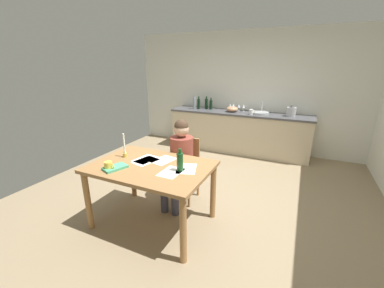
{
  "coord_description": "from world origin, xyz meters",
  "views": [
    {
      "loc": [
        1.26,
        -2.89,
        1.87
      ],
      "look_at": [
        -0.05,
        -0.08,
        0.85
      ],
      "focal_mm": 22.34,
      "sensor_mm": 36.0,
      "label": 1
    }
  ],
  "objects_px": {
    "bottle_wine_red": "(206,104)",
    "wine_glass_back_right": "(230,105)",
    "teacup_on_counter": "(251,112)",
    "wine_bottle_on_table": "(180,162)",
    "sink_unit": "(260,113)",
    "candlestick": "(125,150)",
    "book_magazine": "(115,168)",
    "wine_glass_back_left": "(233,106)",
    "bottle_sauce": "(211,104)",
    "mixing_bowl": "(232,109)",
    "bottle_vinegar": "(199,104)",
    "person_seated": "(180,157)",
    "wine_glass_by_kettle": "(239,106)",
    "coffee_mug": "(109,166)",
    "wine_glass_near_sink": "(244,106)",
    "dining_table": "(151,173)",
    "chair_at_table": "(184,165)",
    "bottle_oil": "(194,103)",
    "stovetop_kettle": "(291,111)"
  },
  "relations": [
    {
      "from": "bottle_oil",
      "to": "mixing_bowl",
      "type": "relative_size",
      "value": 1.19
    },
    {
      "from": "bottle_wine_red",
      "to": "bottle_sauce",
      "type": "bearing_deg",
      "value": -9.34
    },
    {
      "from": "person_seated",
      "to": "mixing_bowl",
      "type": "distance_m",
      "value": 2.45
    },
    {
      "from": "sink_unit",
      "to": "candlestick",
      "type": "bearing_deg",
      "value": -111.41
    },
    {
      "from": "bottle_vinegar",
      "to": "bottle_wine_red",
      "type": "distance_m",
      "value": 0.18
    },
    {
      "from": "chair_at_table",
      "to": "bottle_sauce",
      "type": "distance_m",
      "value": 2.48
    },
    {
      "from": "sink_unit",
      "to": "bottle_wine_red",
      "type": "relative_size",
      "value": 1.25
    },
    {
      "from": "person_seated",
      "to": "coffee_mug",
      "type": "relative_size",
      "value": 9.49
    },
    {
      "from": "chair_at_table",
      "to": "wine_glass_by_kettle",
      "type": "distance_m",
      "value": 2.51
    },
    {
      "from": "wine_glass_by_kettle",
      "to": "wine_glass_back_right",
      "type": "relative_size",
      "value": 1.0
    },
    {
      "from": "mixing_bowl",
      "to": "wine_glass_back_right",
      "type": "relative_size",
      "value": 1.7
    },
    {
      "from": "coffee_mug",
      "to": "wine_glass_back_left",
      "type": "height_order",
      "value": "wine_glass_back_left"
    },
    {
      "from": "person_seated",
      "to": "wine_glass_by_kettle",
      "type": "bearing_deg",
      "value": 87.18
    },
    {
      "from": "dining_table",
      "to": "wine_bottle_on_table",
      "type": "bearing_deg",
      "value": 1.52
    },
    {
      "from": "mixing_bowl",
      "to": "candlestick",
      "type": "bearing_deg",
      "value": -100.64
    },
    {
      "from": "mixing_bowl",
      "to": "bottle_vinegar",
      "type": "bearing_deg",
      "value": 178.42
    },
    {
      "from": "book_magazine",
      "to": "wine_glass_near_sink",
      "type": "relative_size",
      "value": 1.66
    },
    {
      "from": "bottle_sauce",
      "to": "wine_glass_back_left",
      "type": "distance_m",
      "value": 0.52
    },
    {
      "from": "person_seated",
      "to": "bottle_sauce",
      "type": "height_order",
      "value": "person_seated"
    },
    {
      "from": "dining_table",
      "to": "bottle_oil",
      "type": "height_order",
      "value": "bottle_oil"
    },
    {
      "from": "dining_table",
      "to": "sink_unit",
      "type": "bearing_deg",
      "value": 76.86
    },
    {
      "from": "wine_bottle_on_table",
      "to": "bottle_wine_red",
      "type": "xyz_separation_m",
      "value": [
        -0.93,
        3.1,
        0.14
      ]
    },
    {
      "from": "candlestick",
      "to": "sink_unit",
      "type": "relative_size",
      "value": 0.85
    },
    {
      "from": "bottle_wine_red",
      "to": "wine_glass_back_right",
      "type": "relative_size",
      "value": 1.88
    },
    {
      "from": "chair_at_table",
      "to": "teacup_on_counter",
      "type": "distance_m",
      "value": 2.25
    },
    {
      "from": "candlestick",
      "to": "bottle_wine_red",
      "type": "bearing_deg",
      "value": 92.01
    },
    {
      "from": "teacup_on_counter",
      "to": "candlestick",
      "type": "bearing_deg",
      "value": -109.64
    },
    {
      "from": "bottle_vinegar",
      "to": "wine_glass_back_right",
      "type": "relative_size",
      "value": 1.88
    },
    {
      "from": "teacup_on_counter",
      "to": "person_seated",
      "type": "bearing_deg",
      "value": -101.57
    },
    {
      "from": "bottle_wine_red",
      "to": "wine_glass_by_kettle",
      "type": "distance_m",
      "value": 0.76
    },
    {
      "from": "book_magazine",
      "to": "wine_glass_back_left",
      "type": "xyz_separation_m",
      "value": [
        0.38,
        3.42,
        0.22
      ]
    },
    {
      "from": "dining_table",
      "to": "bottle_vinegar",
      "type": "distance_m",
      "value": 3.12
    },
    {
      "from": "wine_glass_by_kettle",
      "to": "dining_table",
      "type": "bearing_deg",
      "value": -93.69
    },
    {
      "from": "dining_table",
      "to": "book_magazine",
      "type": "height_order",
      "value": "book_magazine"
    },
    {
      "from": "dining_table",
      "to": "chair_at_table",
      "type": "height_order",
      "value": "chair_at_table"
    },
    {
      "from": "bottle_wine_red",
      "to": "wine_glass_by_kettle",
      "type": "height_order",
      "value": "bottle_wine_red"
    },
    {
      "from": "wine_glass_back_right",
      "to": "sink_unit",
      "type": "bearing_deg",
      "value": -11.79
    },
    {
      "from": "sink_unit",
      "to": "wine_glass_back_left",
      "type": "xyz_separation_m",
      "value": [
        -0.63,
        0.15,
        0.09
      ]
    },
    {
      "from": "bottle_sauce",
      "to": "wine_glass_near_sink",
      "type": "bearing_deg",
      "value": 5.84
    },
    {
      "from": "wine_glass_back_left",
      "to": "teacup_on_counter",
      "type": "bearing_deg",
      "value": -32.63
    },
    {
      "from": "person_seated",
      "to": "stovetop_kettle",
      "type": "height_order",
      "value": "person_seated"
    },
    {
      "from": "coffee_mug",
      "to": "wine_glass_by_kettle",
      "type": "bearing_deg",
      "value": 81.06
    },
    {
      "from": "teacup_on_counter",
      "to": "wine_bottle_on_table",
      "type": "bearing_deg",
      "value": -93.4
    },
    {
      "from": "bottle_sauce",
      "to": "mixing_bowl",
      "type": "bearing_deg",
      "value": -9.86
    },
    {
      "from": "coffee_mug",
      "to": "book_magazine",
      "type": "height_order",
      "value": "coffee_mug"
    },
    {
      "from": "stovetop_kettle",
      "to": "wine_glass_back_right",
      "type": "distance_m",
      "value": 1.31
    },
    {
      "from": "teacup_on_counter",
      "to": "book_magazine",
      "type": "bearing_deg",
      "value": -105.26
    },
    {
      "from": "bottle_sauce",
      "to": "wine_glass_back_right",
      "type": "xyz_separation_m",
      "value": [
        0.44,
        0.08,
        -0.0
      ]
    },
    {
      "from": "bottle_wine_red",
      "to": "wine_glass_back_left",
      "type": "height_order",
      "value": "bottle_wine_red"
    },
    {
      "from": "book_magazine",
      "to": "wine_glass_back_right",
      "type": "relative_size",
      "value": 1.66
    }
  ]
}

